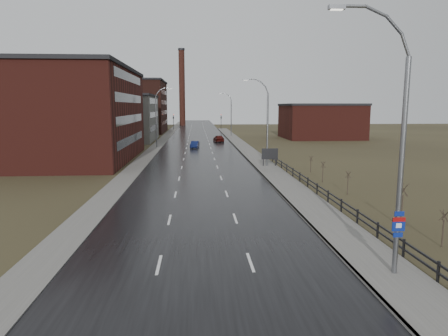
{
  "coord_description": "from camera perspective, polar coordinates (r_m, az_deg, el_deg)",
  "views": [
    {
      "loc": [
        -0.36,
        -15.09,
        7.88
      ],
      "look_at": [
        1.81,
        16.26,
        3.0
      ],
      "focal_mm": 32.0,
      "sensor_mm": 36.0,
      "label": 1
    }
  ],
  "objects": [
    {
      "name": "road",
      "position": [
        75.5,
        -3.66,
        2.84
      ],
      "size": [
        14.0,
        300.0,
        0.06
      ],
      "primitive_type": "cube",
      "color": "black",
      "rests_on": "ground"
    },
    {
      "name": "shrub_f",
      "position": [
        48.88,
        12.29,
        0.59
      ],
      "size": [
        0.47,
        0.5,
        1.98
      ],
      "color": "#382D23",
      "rests_on": "ground"
    },
    {
      "name": "guardrail",
      "position": [
        35.79,
        13.48,
        -2.97
      ],
      "size": [
        0.1,
        53.05,
        1.1
      ],
      "color": "black",
      "rests_on": "ground"
    },
    {
      "name": "shrub_e",
      "position": [
        42.73,
        13.94,
        -0.46
      ],
      "size": [
        0.53,
        0.55,
        2.21
      ],
      "color": "#382D23",
      "rests_on": "ground"
    },
    {
      "name": "traffic_light_right",
      "position": [
        135.39,
        -0.42,
        7.44
      ],
      "size": [
        0.58,
        2.73,
        5.3
      ],
      "color": "black",
      "rests_on": "ground"
    },
    {
      "name": "traffic_light_left",
      "position": [
        135.35,
        -7.25,
        7.37
      ],
      "size": [
        0.58,
        2.73,
        5.3
      ],
      "color": "black",
      "rests_on": "ground"
    },
    {
      "name": "smokestack",
      "position": [
        165.36,
        -6.03,
        11.42
      ],
      "size": [
        2.7,
        2.7,
        30.7
      ],
      "color": "#331611",
      "rests_on": "ground"
    },
    {
      "name": "shrub_b",
      "position": [
        25.8,
        28.84,
        -7.46
      ],
      "size": [
        0.51,
        0.53,
        2.13
      ],
      "color": "#382D23",
      "rests_on": "ground"
    },
    {
      "name": "building_right",
      "position": [
        101.88,
        13.65,
        6.55
      ],
      "size": [
        18.36,
        16.32,
        8.5
      ],
      "color": "#471914",
      "rests_on": "ground"
    },
    {
      "name": "streetlight_right_mid",
      "position": [
        51.9,
        5.92,
        6.53
      ],
      "size": [
        3.36,
        0.28,
        11.35
      ],
      "color": "slate",
      "rests_on": "ground"
    },
    {
      "name": "billboard",
      "position": [
        52.05,
        6.55,
        1.93
      ],
      "size": [
        2.13,
        0.17,
        2.48
      ],
      "color": "black",
      "rests_on": "ground"
    },
    {
      "name": "sidewalk_right",
      "position": [
        51.48,
        6.12,
        0.07
      ],
      "size": [
        3.2,
        180.0,
        0.18
      ],
      "primitive_type": "cube",
      "color": "#595651",
      "rests_on": "ground"
    },
    {
      "name": "sidewalk_left",
      "position": [
        75.9,
        -9.87,
        2.79
      ],
      "size": [
        2.4,
        260.0,
        0.12
      ],
      "primitive_type": "cube",
      "color": "#595651",
      "rests_on": "ground"
    },
    {
      "name": "streetlight_left",
      "position": [
        77.47,
        -9.47,
        7.2
      ],
      "size": [
        3.36,
        0.28,
        11.35
      ],
      "color": "slate",
      "rests_on": "ground"
    },
    {
      "name": "streetlight_main",
      "position": [
        19.32,
        23.3,
        2.7
      ],
      "size": [
        3.91,
        0.29,
        12.11
      ],
      "color": "slate",
      "rests_on": "ground"
    },
    {
      "name": "car_near",
      "position": [
        75.4,
        -4.19,
        3.31
      ],
      "size": [
        1.85,
        4.11,
        1.31
      ],
      "primitive_type": "imported",
      "rotation": [
        0.0,
        0.0,
        -0.12
      ],
      "color": "#0D1643",
      "rests_on": "ground"
    },
    {
      "name": "curb_right",
      "position": [
        51.24,
        4.44,
        0.06
      ],
      "size": [
        0.16,
        180.0,
        0.18
      ],
      "primitive_type": "cube",
      "color": "slate",
      "rests_on": "ground"
    },
    {
      "name": "shrub_c",
      "position": [
        28.74,
        24.13,
        -4.69
      ],
      "size": [
        0.68,
        0.72,
        2.91
      ],
      "color": "#382D23",
      "rests_on": "ground"
    },
    {
      "name": "streetlight_right_far",
      "position": [
        105.49,
        0.87,
        7.72
      ],
      "size": [
        3.36,
        0.28,
        11.35
      ],
      "color": "slate",
      "rests_on": "ground"
    },
    {
      "name": "ground",
      "position": [
        17.03,
        -2.42,
        -18.75
      ],
      "size": [
        320.0,
        320.0,
        0.0
      ],
      "primitive_type": "plane",
      "color": "#2D2819",
      "rests_on": "ground"
    },
    {
      "name": "warehouse_mid",
      "position": [
        94.78,
        -14.79,
        6.96
      ],
      "size": [
        16.32,
        20.4,
        10.5
      ],
      "color": "slate",
      "rests_on": "ground"
    },
    {
      "name": "shrub_d",
      "position": [
        37.48,
        17.28,
        -1.94
      ],
      "size": [
        0.51,
        0.54,
        2.14
      ],
      "color": "#382D23",
      "rests_on": "ground"
    },
    {
      "name": "warehouse_near",
      "position": [
        63.54,
        -23.09,
        7.12
      ],
      "size": [
        22.44,
        28.56,
        13.5
      ],
      "color": "#471914",
      "rests_on": "ground"
    },
    {
      "name": "warehouse_far",
      "position": [
        125.16,
        -14.54,
        8.5
      ],
      "size": [
        26.52,
        24.48,
        15.5
      ],
      "color": "#331611",
      "rests_on": "ground"
    },
    {
      "name": "car_far",
      "position": [
        88.08,
        -0.77,
        4.21
      ],
      "size": [
        2.46,
        4.83,
        1.57
      ],
      "primitive_type": "imported",
      "rotation": [
        0.0,
        0.0,
        3.27
      ],
      "color": "#420E0B",
      "rests_on": "ground"
    }
  ]
}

